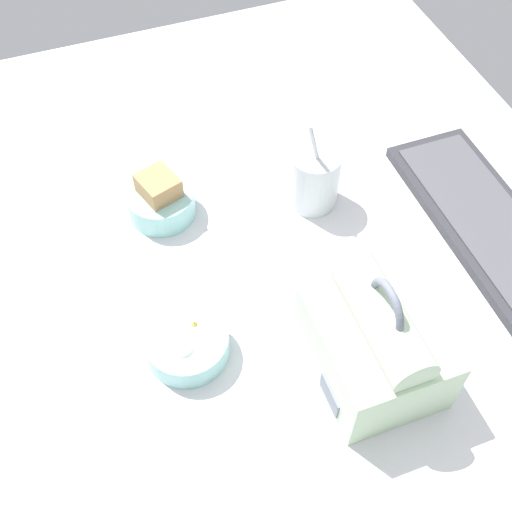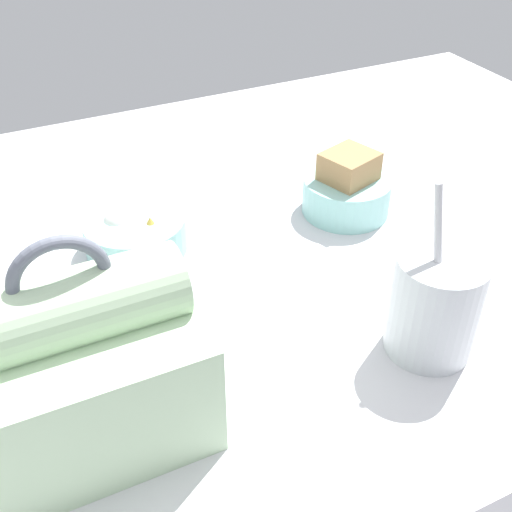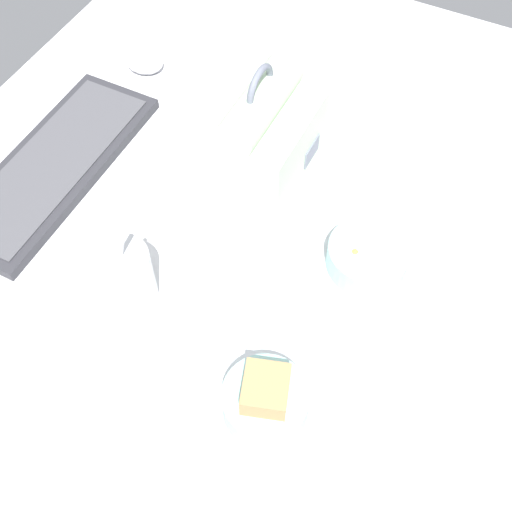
{
  "view_description": "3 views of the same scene",
  "coord_description": "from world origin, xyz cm",
  "px_view_note": "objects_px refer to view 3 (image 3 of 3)",
  "views": [
    {
      "loc": [
        50.49,
        -22.83,
        81.76
      ],
      "look_at": [
        -2.17,
        -3.43,
        7.0
      ],
      "focal_mm": 45.0,
      "sensor_mm": 36.0,
      "label": 1
    },
    {
      "loc": [
        20.38,
        43.59,
        45.54
      ],
      "look_at": [
        -2.17,
        -3.43,
        7.0
      ],
      "focal_mm": 45.0,
      "sensor_mm": 36.0,
      "label": 2
    },
    {
      "loc": [
        -45.88,
        -25.37,
        79.94
      ],
      "look_at": [
        -2.17,
        -3.43,
        7.0
      ],
      "focal_mm": 45.0,
      "sensor_mm": 36.0,
      "label": 3
    }
  ],
  "objects_px": {
    "lunch_bag": "(260,132)",
    "bento_bowl_snacks": "(367,256)",
    "computer_mouse": "(145,62)",
    "soup_cup": "(123,278)",
    "keyboard": "(54,166)",
    "bento_bowl_sandwich": "(265,400)"
  },
  "relations": [
    {
      "from": "lunch_bag",
      "to": "soup_cup",
      "type": "xyz_separation_m",
      "value": [
        -0.31,
        0.05,
        -0.01
      ]
    },
    {
      "from": "soup_cup",
      "to": "keyboard",
      "type": "bearing_deg",
      "value": 58.18
    },
    {
      "from": "computer_mouse",
      "to": "soup_cup",
      "type": "bearing_deg",
      "value": -150.45
    },
    {
      "from": "bento_bowl_sandwich",
      "to": "computer_mouse",
      "type": "xyz_separation_m",
      "value": [
        0.48,
        0.48,
        -0.02
      ]
    },
    {
      "from": "keyboard",
      "to": "bento_bowl_snacks",
      "type": "xyz_separation_m",
      "value": [
        0.05,
        -0.51,
        0.01
      ]
    },
    {
      "from": "soup_cup",
      "to": "computer_mouse",
      "type": "distance_m",
      "value": 0.49
    },
    {
      "from": "keyboard",
      "to": "soup_cup",
      "type": "relative_size",
      "value": 2.3
    },
    {
      "from": "bento_bowl_snacks",
      "to": "computer_mouse",
      "type": "height_order",
      "value": "bento_bowl_snacks"
    },
    {
      "from": "lunch_bag",
      "to": "keyboard",
      "type": "bearing_deg",
      "value": 119.76
    },
    {
      "from": "bento_bowl_sandwich",
      "to": "computer_mouse",
      "type": "height_order",
      "value": "bento_bowl_sandwich"
    },
    {
      "from": "lunch_bag",
      "to": "bento_bowl_snacks",
      "type": "xyz_separation_m",
      "value": [
        -0.11,
        -0.23,
        -0.05
      ]
    },
    {
      "from": "lunch_bag",
      "to": "computer_mouse",
      "type": "xyz_separation_m",
      "value": [
        0.11,
        0.29,
        -0.05
      ]
    },
    {
      "from": "lunch_bag",
      "to": "bento_bowl_snacks",
      "type": "distance_m",
      "value": 0.25
    },
    {
      "from": "bento_bowl_snacks",
      "to": "soup_cup",
      "type": "bearing_deg",
      "value": 126.42
    },
    {
      "from": "keyboard",
      "to": "bento_bowl_sandwich",
      "type": "xyz_separation_m",
      "value": [
        -0.21,
        -0.48,
        0.02
      ]
    },
    {
      "from": "lunch_bag",
      "to": "bento_bowl_snacks",
      "type": "bearing_deg",
      "value": -115.77
    },
    {
      "from": "bento_bowl_snacks",
      "to": "lunch_bag",
      "type": "bearing_deg",
      "value": 64.23
    },
    {
      "from": "lunch_bag",
      "to": "soup_cup",
      "type": "bearing_deg",
      "value": 171.13
    },
    {
      "from": "keyboard",
      "to": "lunch_bag",
      "type": "relative_size",
      "value": 2.09
    },
    {
      "from": "bento_bowl_snacks",
      "to": "bento_bowl_sandwich",
      "type": "bearing_deg",
      "value": 172.59
    },
    {
      "from": "keyboard",
      "to": "bento_bowl_sandwich",
      "type": "distance_m",
      "value": 0.52
    },
    {
      "from": "keyboard",
      "to": "lunch_bag",
      "type": "height_order",
      "value": "lunch_bag"
    }
  ]
}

